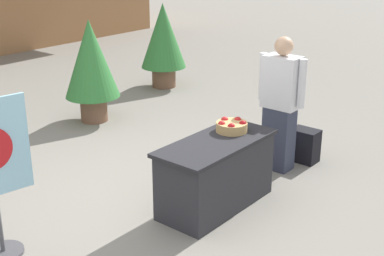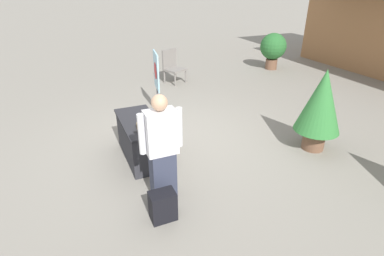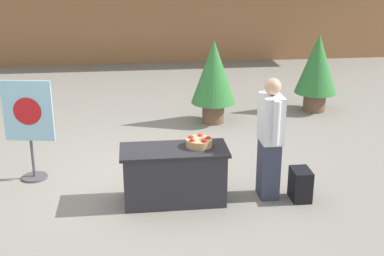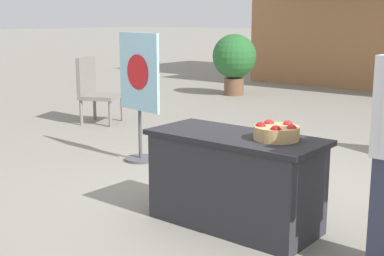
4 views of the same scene
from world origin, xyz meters
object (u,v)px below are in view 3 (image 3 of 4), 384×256
(apple_basket, at_px, (199,142))
(potted_plant_near_left, at_px, (317,67))
(backpack, at_px, (300,184))
(person_visitor, at_px, (270,138))
(poster_board, at_px, (29,124))
(potted_plant_near_right, at_px, (214,75))
(display_table, at_px, (174,175))

(apple_basket, relative_size, potted_plant_near_left, 0.22)
(apple_basket, relative_size, backpack, 0.79)
(person_visitor, height_order, poster_board, person_visitor)
(poster_board, bearing_deg, potted_plant_near_right, 136.00)
(poster_board, bearing_deg, backpack, 82.93)
(potted_plant_near_left, bearing_deg, person_visitor, -117.52)
(display_table, xyz_separation_m, potted_plant_near_left, (3.09, 3.55, 0.53))
(display_table, relative_size, backpack, 3.27)
(poster_board, relative_size, potted_plant_near_left, 0.94)
(display_table, height_order, potted_plant_near_left, potted_plant_near_left)
(person_visitor, xyz_separation_m, backpack, (0.40, -0.15, -0.61))
(person_visitor, xyz_separation_m, potted_plant_near_left, (1.85, 3.55, 0.07))
(person_visitor, distance_m, potted_plant_near_left, 4.01)
(display_table, distance_m, person_visitor, 1.32)
(display_table, relative_size, apple_basket, 4.11)
(display_table, xyz_separation_m, poster_board, (-1.93, 0.92, 0.45))
(display_table, relative_size, potted_plant_near_right, 0.89)
(display_table, height_order, person_visitor, person_visitor)
(apple_basket, xyz_separation_m, potted_plant_near_right, (0.66, 3.02, 0.12))
(apple_basket, height_order, potted_plant_near_left, potted_plant_near_left)
(potted_plant_near_right, bearing_deg, potted_plant_near_left, 12.85)
(apple_basket, xyz_separation_m, poster_board, (-2.26, 0.87, 0.03))
(potted_plant_near_right, bearing_deg, display_table, -107.77)
(poster_board, relative_size, potted_plant_near_right, 0.93)
(display_table, distance_m, poster_board, 2.19)
(person_visitor, bearing_deg, display_table, -0.00)
(backpack, height_order, potted_plant_near_right, potted_plant_near_right)
(display_table, height_order, potted_plant_near_right, potted_plant_near_right)
(display_table, xyz_separation_m, potted_plant_near_right, (0.98, 3.07, 0.54))
(person_visitor, height_order, potted_plant_near_left, person_visitor)
(apple_basket, bearing_deg, display_table, -171.66)
(apple_basket, distance_m, poster_board, 2.43)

